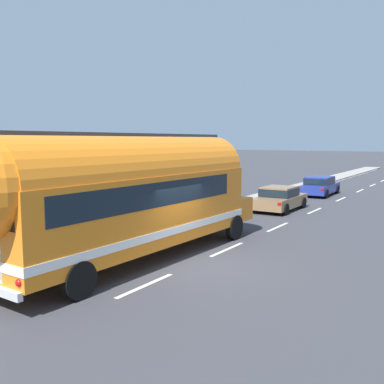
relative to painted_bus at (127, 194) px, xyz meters
name	(u,v)px	position (x,y,z in m)	size (l,w,h in m)	color
ground_plane	(194,264)	(1.82, 1.11, -2.30)	(300.00, 300.00, 0.00)	#38383D
lane_markings	(275,206)	(-0.71, 14.21, -2.30)	(3.73, 80.00, 0.01)	silver
sidewalk_slab	(220,209)	(-2.80, 11.11, -2.23)	(2.06, 90.00, 0.15)	gray
roadside_building	(32,177)	(-9.43, 3.50, -0.13)	(10.06, 20.11, 4.34)	beige
painted_bus	(127,194)	(0.00, 0.00, 0.00)	(2.84, 12.62, 4.12)	orange
car_lead	(280,198)	(0.06, 12.94, -1.57)	(2.01, 4.35, 1.37)	olive
car_second	(320,185)	(-0.07, 21.04, -1.56)	(2.06, 4.66, 1.37)	navy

